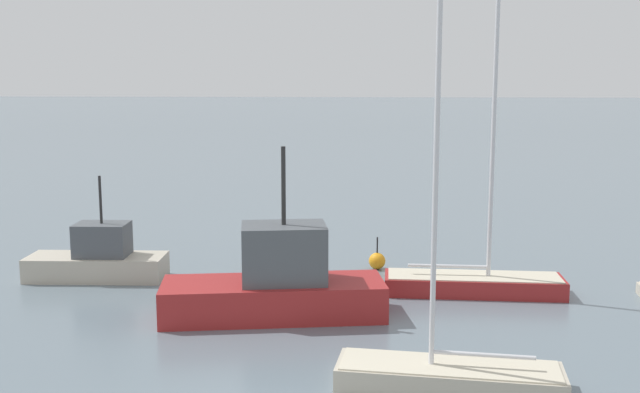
# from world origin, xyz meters

# --- Properties ---
(sailboat_0) EXTENTS (5.73, 2.12, 10.75)m
(sailboat_0) POSITION_xyz_m (4.44, 2.70, 0.48)
(sailboat_0) COLOR #BCB29E
(sailboat_0) RESTS_ON ground_plane
(sailboat_2) EXTENTS (6.38, 1.76, 10.43)m
(sailboat_2) POSITION_xyz_m (6.07, 11.16, 0.50)
(sailboat_2) COLOR maroon
(sailboat_2) RESTS_ON ground_plane
(fishing_boat_1) EXTENTS (7.50, 3.63, 5.56)m
(fishing_boat_1) POSITION_xyz_m (-0.64, 8.00, 1.07)
(fishing_boat_1) COLOR maroon
(fishing_boat_1) RESTS_ON ground_plane
(fishing_boat_2) EXTENTS (5.35, 2.12, 4.03)m
(fishing_boat_2) POSITION_xyz_m (-8.16, 11.98, 0.78)
(fishing_boat_2) COLOR #BCB29E
(fishing_boat_2) RESTS_ON ground_plane
(channel_buoy_0) EXTENTS (0.53, 0.53, 1.53)m
(channel_buoy_0) POSITION_xyz_m (-2.42, 14.21, 0.28)
(channel_buoy_0) COLOR orange
(channel_buoy_0) RESTS_ON ground_plane
(channel_buoy_1) EXTENTS (0.68, 0.68, 1.33)m
(channel_buoy_1) POSITION_xyz_m (2.57, 14.36, 0.34)
(channel_buoy_1) COLOR orange
(channel_buoy_1) RESTS_ON ground_plane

